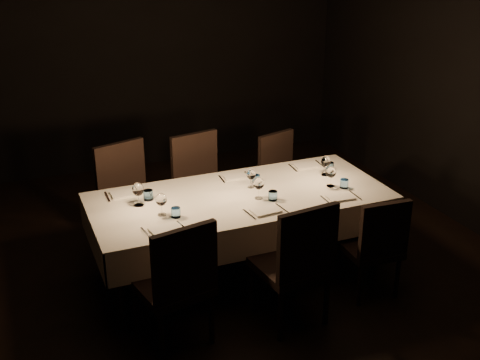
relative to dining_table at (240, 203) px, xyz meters
name	(u,v)px	position (x,y,z in m)	size (l,w,h in m)	color
room	(240,111)	(0.00, 0.00, 0.81)	(5.01, 6.01, 3.01)	black
dining_table	(240,203)	(0.00, 0.00, 0.00)	(2.52, 1.12, 0.76)	black
chair_near_left	(177,280)	(-0.79, -0.76, -0.13)	(0.57, 0.57, 1.02)	black
place_setting_near_left	(166,211)	(-0.71, -0.22, 0.15)	(0.34, 0.41, 0.18)	beige
chair_near_center	(297,260)	(0.11, -0.85, -0.12)	(0.55, 0.55, 1.04)	black
place_setting_near_center	(264,195)	(0.12, -0.22, 0.15)	(0.34, 0.41, 0.19)	beige
chair_near_right	(376,243)	(0.88, -0.75, -0.19)	(0.45, 0.45, 0.89)	black
place_setting_near_right	(337,182)	(0.81, -0.22, 0.15)	(0.33, 0.40, 0.18)	beige
chair_far_left	(129,195)	(-0.79, 0.80, -0.12)	(0.62, 0.62, 1.04)	black
place_setting_far_left	(136,192)	(-0.83, 0.22, 0.15)	(0.36, 0.42, 0.20)	beige
chair_far_center	(201,183)	(-0.07, 0.83, -0.13)	(0.58, 0.58, 1.03)	black
place_setting_far_center	(247,176)	(0.16, 0.22, 0.14)	(0.30, 0.39, 0.17)	beige
chair_far_right	(282,174)	(0.82, 0.86, -0.18)	(0.55, 0.55, 0.92)	black
place_setting_far_right	(321,164)	(0.90, 0.22, 0.15)	(0.34, 0.41, 0.19)	beige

